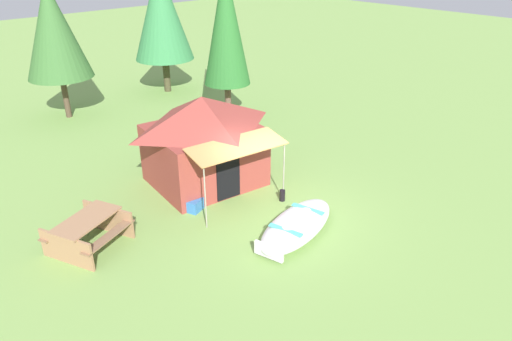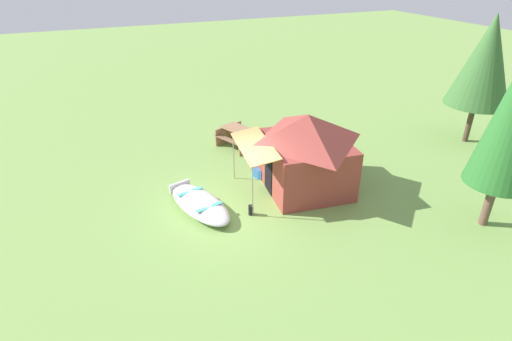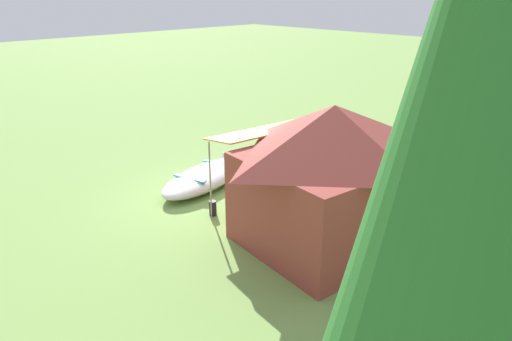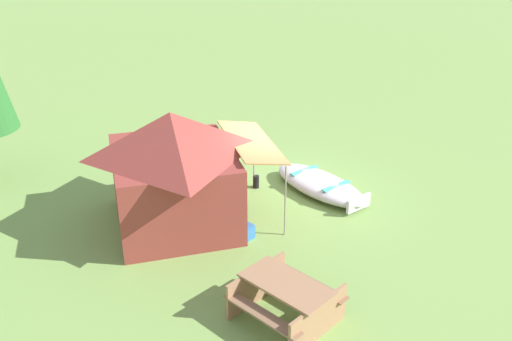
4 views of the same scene
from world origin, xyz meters
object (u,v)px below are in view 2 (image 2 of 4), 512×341
Objects in this scene: cooler_box at (260,173)px; fuel_can at (251,210)px; beached_rowboat at (200,203)px; pine_tree_back_right at (486,61)px; canvas_cabin_tent at (306,151)px; picnic_table at (240,135)px.

fuel_can reaches higher than cooler_box.
beached_rowboat is 12.88m from pine_tree_back_right.
cooler_box is 2.52m from fuel_can.
fuel_can is at bearing -69.66° from canvas_cabin_tent.
canvas_cabin_tent is at bearing 42.04° from cooler_box.
canvas_cabin_tent reaches higher than beached_rowboat.
canvas_cabin_tent reaches higher than picnic_table.
beached_rowboat is at bearing -87.03° from pine_tree_back_right.
fuel_can is (5.06, -1.62, -0.32)m from picnic_table.
beached_rowboat reaches higher than cooler_box.
canvas_cabin_tent reaches higher than fuel_can.
pine_tree_back_right is at bearing 69.61° from picnic_table.
canvas_cabin_tent is at bearing 110.34° from fuel_can.
canvas_cabin_tent is 12.28× the size of fuel_can.
fuel_can is at bearing -17.74° from picnic_table.
beached_rowboat is 0.58× the size of pine_tree_back_right.
beached_rowboat is 9.41× the size of fuel_can.
picnic_table is at bearing 173.33° from cooler_box.
beached_rowboat is 0.77× the size of canvas_cabin_tent.
picnic_table is 5.32m from fuel_can.
picnic_table is at bearing 143.78° from beached_rowboat.
beached_rowboat is 1.50× the size of picnic_table.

